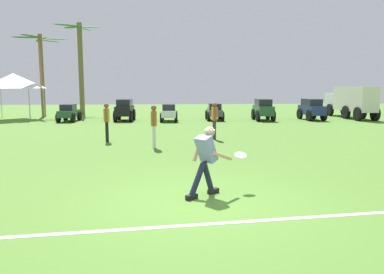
% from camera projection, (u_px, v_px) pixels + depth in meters
% --- Properties ---
extents(ground_plane, '(80.00, 80.00, 0.00)m').
position_uv_depth(ground_plane, '(203.00, 202.00, 7.27)').
color(ground_plane, '#4E7B2B').
extents(field_line_paint, '(26.81, 2.77, 0.01)m').
position_uv_depth(field_line_paint, '(211.00, 224.00, 6.09)').
color(field_line_paint, white).
rests_on(field_line_paint, ground_plane).
extents(frisbee_thrower, '(1.03, 0.63, 1.42)m').
position_uv_depth(frisbee_thrower, '(206.00, 157.00, 7.58)').
color(frisbee_thrower, '#191E38').
rests_on(frisbee_thrower, ground_plane).
extents(frisbee_in_flight, '(0.30, 0.29, 0.12)m').
position_uv_depth(frisbee_in_flight, '(241.00, 155.00, 8.02)').
color(frisbee_in_flight, white).
extents(teammate_near_sideline, '(0.21, 0.49, 1.56)m').
position_uv_depth(teammate_near_sideline, '(107.00, 119.00, 15.00)').
color(teammate_near_sideline, black).
rests_on(teammate_near_sideline, ground_plane).
extents(teammate_midfield, '(0.22, 0.50, 1.56)m').
position_uv_depth(teammate_midfield, '(214.00, 117.00, 15.67)').
color(teammate_midfield, '#33333D').
rests_on(teammate_midfield, ground_plane).
extents(teammate_deep, '(0.21, 0.49, 1.56)m').
position_uv_depth(teammate_deep, '(154.00, 122.00, 13.46)').
color(teammate_deep, silver).
rests_on(teammate_deep, ground_plane).
extents(parked_car_slot_a, '(1.17, 2.24, 1.10)m').
position_uv_depth(parked_car_slot_a, '(69.00, 113.00, 23.85)').
color(parked_car_slot_a, '#235133').
rests_on(parked_car_slot_a, ground_plane).
extents(parked_car_slot_b, '(1.25, 2.39, 1.40)m').
position_uv_depth(parked_car_slot_b, '(125.00, 109.00, 24.32)').
color(parked_car_slot_b, black).
rests_on(parked_car_slot_b, ground_plane).
extents(parked_car_slot_c, '(1.17, 2.24, 1.10)m').
position_uv_depth(parked_car_slot_c, '(169.00, 112.00, 23.96)').
color(parked_car_slot_c, silver).
rests_on(parked_car_slot_c, ground_plane).
extents(parked_car_slot_d, '(1.16, 2.23, 1.10)m').
position_uv_depth(parked_car_slot_d, '(214.00, 112.00, 24.78)').
color(parked_car_slot_d, '#474C51').
rests_on(parked_car_slot_d, ground_plane).
extents(parked_car_slot_e, '(1.29, 2.40, 1.40)m').
position_uv_depth(parked_car_slot_e, '(263.00, 109.00, 24.55)').
color(parked_car_slot_e, '#235133').
rests_on(parked_car_slot_e, ground_plane).
extents(parked_car_slot_f, '(1.22, 2.38, 1.40)m').
position_uv_depth(parked_car_slot_f, '(312.00, 109.00, 24.89)').
color(parked_car_slot_f, navy).
rests_on(parked_car_slot_f, ground_plane).
extents(box_truck, '(1.48, 5.92, 2.20)m').
position_uv_depth(box_truck, '(351.00, 101.00, 26.31)').
color(box_truck, silver).
rests_on(box_truck, ground_plane).
extents(palm_tree_far_left, '(3.83, 3.15, 5.97)m').
position_uv_depth(palm_tree_far_left, '(41.00, 66.00, 27.30)').
color(palm_tree_far_left, brown).
rests_on(palm_tree_far_left, ground_plane).
extents(palm_tree_left_of_centre, '(3.40, 3.77, 7.16)m').
position_uv_depth(palm_tree_left_of_centre, '(81.00, 63.00, 29.59)').
color(palm_tree_left_of_centre, brown).
rests_on(palm_tree_left_of_centre, ground_plane).
extents(event_tent, '(3.11, 3.11, 3.10)m').
position_uv_depth(event_tent, '(13.00, 81.00, 25.16)').
color(event_tent, '#B2B5BA').
rests_on(event_tent, ground_plane).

